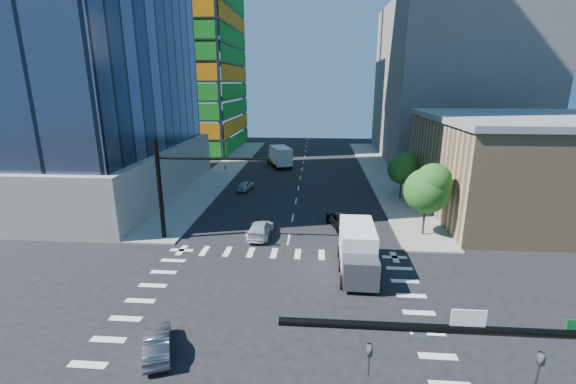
{
  "coord_description": "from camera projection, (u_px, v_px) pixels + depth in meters",
  "views": [
    {
      "loc": [
        2.45,
        -20.62,
        13.84
      ],
      "look_at": [
        0.26,
        8.0,
        5.69
      ],
      "focal_mm": 24.0,
      "sensor_mm": 36.0,
      "label": 1
    }
  ],
  "objects": [
    {
      "name": "road_markings",
      "position": [
        274.0,
        316.0,
        23.73
      ],
      "size": [
        20.0,
        20.0,
        0.01
      ],
      "primitive_type": "cube",
      "color": "silver",
      "rests_on": "ground"
    },
    {
      "name": "signal_mast_nw",
      "position": [
        176.0,
        181.0,
        34.0
      ],
      "size": [
        10.2,
        0.4,
        9.0
      ],
      "color": "black",
      "rests_on": "sidewalk_nw"
    },
    {
      "name": "tree_south",
      "position": [
        429.0,
        188.0,
        34.86
      ],
      "size": [
        4.16,
        4.16,
        6.82
      ],
      "color": "#382316",
      "rests_on": "sidewalk_ne"
    },
    {
      "name": "car_sb_cross",
      "position": [
        158.0,
        343.0,
        20.3
      ],
      "size": [
        2.55,
        3.97,
        1.24
      ],
      "primitive_type": "imported",
      "rotation": [
        0.0,
        0.0,
        3.5
      ],
      "color": "#56555B",
      "rests_on": "ground"
    },
    {
      "name": "commercial_building",
      "position": [
        526.0,
        165.0,
        41.55
      ],
      "size": [
        20.5,
        22.5,
        10.6
      ],
      "color": "#A0865C",
      "rests_on": "ground"
    },
    {
      "name": "tree_north",
      "position": [
        404.0,
        167.0,
        46.54
      ],
      "size": [
        3.54,
        3.52,
        5.78
      ],
      "color": "#382316",
      "rests_on": "sidewalk_ne"
    },
    {
      "name": "car_sb_mid",
      "position": [
        245.0,
        186.0,
        51.31
      ],
      "size": [
        2.2,
        3.98,
        1.28
      ],
      "primitive_type": "imported",
      "rotation": [
        0.0,
        0.0,
        2.95
      ],
      "color": "#A8AAB0",
      "rests_on": "ground"
    },
    {
      "name": "box_truck_near",
      "position": [
        358.0,
        255.0,
        28.7
      ],
      "size": [
        2.86,
        6.48,
        3.37
      ],
      "rotation": [
        0.0,
        0.0,
        -0.02
      ],
      "color": "black",
      "rests_on": "ground"
    },
    {
      "name": "ground",
      "position": [
        274.0,
        316.0,
        23.74
      ],
      "size": [
        160.0,
        160.0,
        0.0
      ],
      "primitive_type": "plane",
      "color": "black",
      "rests_on": "ground"
    },
    {
      "name": "car_sb_near",
      "position": [
        260.0,
        229.0,
        35.92
      ],
      "size": [
        2.21,
        4.98,
        1.42
      ],
      "primitive_type": "imported",
      "rotation": [
        0.0,
        0.0,
        3.1
      ],
      "color": "white",
      "rests_on": "ground"
    },
    {
      "name": "bg_building_ne",
      "position": [
        452.0,
        82.0,
        70.68
      ],
      "size": [
        24.0,
        30.0,
        28.0
      ],
      "primitive_type": "cube",
      "color": "slate",
      "rests_on": "ground"
    },
    {
      "name": "construction_building",
      "position": [
        173.0,
        28.0,
        78.43
      ],
      "size": [
        25.16,
        34.5,
        70.6
      ],
      "color": "slate",
      "rests_on": "ground"
    },
    {
      "name": "sidewalk_ne",
      "position": [
        380.0,
        173.0,
        61.16
      ],
      "size": [
        5.0,
        60.0,
        0.15
      ],
      "primitive_type": "cube",
      "color": "gray",
      "rests_on": "ground"
    },
    {
      "name": "car_nb_far",
      "position": [
        343.0,
        221.0,
        38.02
      ],
      "size": [
        3.45,
        5.11,
        1.3
      ],
      "primitive_type": "imported",
      "rotation": [
        0.0,
        0.0,
        0.3
      ],
      "color": "black",
      "rests_on": "ground"
    },
    {
      "name": "sidewalk_nw",
      "position": [
        225.0,
        170.0,
        63.0
      ],
      "size": [
        5.0,
        60.0,
        0.15
      ],
      "primitive_type": "cube",
      "color": "gray",
      "rests_on": "ground"
    },
    {
      "name": "box_truck_far",
      "position": [
        279.0,
        157.0,
        65.96
      ],
      "size": [
        5.0,
        7.25,
        3.5
      ],
      "rotation": [
        0.0,
        0.0,
        3.5
      ],
      "color": "black",
      "rests_on": "ground"
    }
  ]
}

